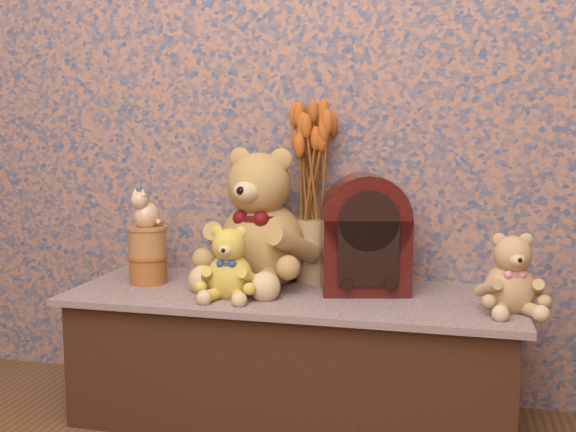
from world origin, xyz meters
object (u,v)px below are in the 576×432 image
(teddy_small, at_px, (511,269))
(cat_figurine, at_px, (146,207))
(teddy_medium, at_px, (230,259))
(biscuit_tin_lower, at_px, (148,270))
(ceramic_vase, at_px, (313,250))
(cathedral_radio, at_px, (365,233))
(teddy_large, at_px, (262,211))

(teddy_small, xyz_separation_m, cat_figurine, (-1.10, 0.07, 0.13))
(teddy_medium, distance_m, biscuit_tin_lower, 0.34)
(ceramic_vase, bearing_deg, cathedral_radio, -28.60)
(teddy_small, bearing_deg, cathedral_radio, 149.89)
(cathedral_radio, height_order, cat_figurine, cathedral_radio)
(ceramic_vase, bearing_deg, biscuit_tin_lower, -162.63)
(cathedral_radio, distance_m, ceramic_vase, 0.22)
(cathedral_radio, bearing_deg, teddy_large, 160.04)
(ceramic_vase, height_order, biscuit_tin_lower, ceramic_vase)
(cat_figurine, bearing_deg, teddy_medium, -1.36)
(teddy_medium, relative_size, teddy_small, 0.98)
(teddy_small, height_order, cathedral_radio, cathedral_radio)
(teddy_small, xyz_separation_m, cathedral_radio, (-0.41, 0.13, 0.06))
(teddy_small, distance_m, cat_figurine, 1.11)
(teddy_large, xyz_separation_m, ceramic_vase, (0.15, 0.06, -0.13))
(teddy_large, relative_size, teddy_small, 2.01)
(teddy_medium, relative_size, cat_figurine, 1.76)
(teddy_large, height_order, cat_figurine, teddy_large)
(ceramic_vase, distance_m, cat_figurine, 0.55)
(teddy_large, bearing_deg, cat_figurine, -153.22)
(teddy_small, distance_m, cathedral_radio, 0.44)
(ceramic_vase, relative_size, cat_figurine, 1.55)
(ceramic_vase, relative_size, biscuit_tin_lower, 1.67)
(cathedral_radio, xyz_separation_m, cat_figurine, (-0.69, -0.06, 0.07))
(teddy_large, xyz_separation_m, cat_figurine, (-0.35, -0.10, 0.01))
(teddy_small, xyz_separation_m, ceramic_vase, (-0.59, 0.23, -0.02))
(teddy_large, height_order, cathedral_radio, teddy_large)
(teddy_small, bearing_deg, biscuit_tin_lower, 163.57)
(teddy_small, distance_m, biscuit_tin_lower, 1.10)
(biscuit_tin_lower, bearing_deg, cat_figurine, 0.00)
(cathedral_radio, bearing_deg, biscuit_tin_lower, 171.45)
(teddy_medium, height_order, cathedral_radio, cathedral_radio)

